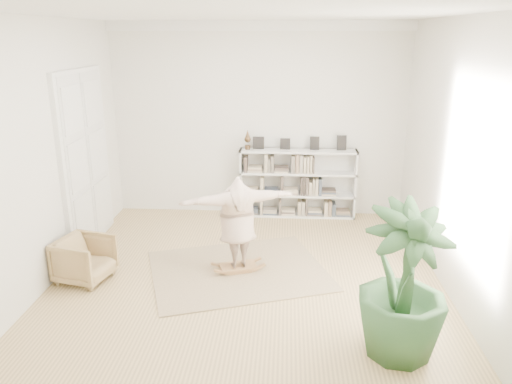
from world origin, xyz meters
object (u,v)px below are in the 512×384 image
armchair (85,259)px  rocker_board (238,267)px  person (238,220)px  bookshelf (297,184)px  houseplant (403,283)px

armchair → rocker_board: bearing=-65.4°
person → bookshelf: bearing=-129.1°
bookshelf → rocker_board: (-0.90, -2.46, -0.56)m
person → houseplant: bearing=117.0°
armchair → person: (2.15, 0.40, 0.50)m
armchair → rocker_board: size_ratio=1.16×
bookshelf → armchair: size_ratio=3.14×
person → rocker_board: bearing=-135.6°
bookshelf → person: bearing=-110.1°
person → houseplant: size_ratio=0.98×
bookshelf → armchair: 4.19m
bookshelf → rocker_board: size_ratio=3.63×
houseplant → bookshelf: bearing=103.5°
bookshelf → armchair: bookshelf is taller
bookshelf → armchair: (-3.04, -2.86, -0.32)m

